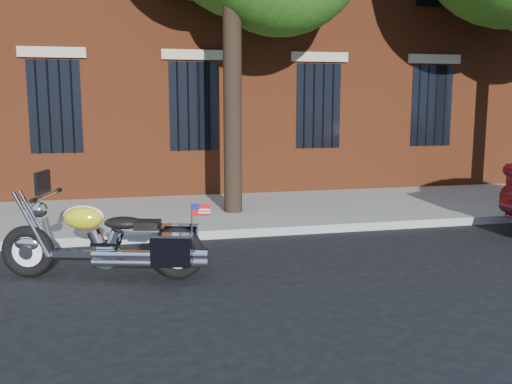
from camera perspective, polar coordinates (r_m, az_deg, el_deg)
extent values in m
plane|color=black|center=(8.54, -1.95, -6.74)|extent=(120.00, 120.00, 0.00)
cube|color=gray|center=(9.83, -3.50, -4.17)|extent=(40.00, 0.16, 0.15)
cube|color=gray|center=(11.65, -5.04, -2.08)|extent=(40.00, 3.60, 0.15)
cube|color=black|center=(13.26, -6.30, 8.51)|extent=(1.10, 0.14, 2.00)
cube|color=#B2A893|center=(13.27, -6.37, 13.48)|extent=(1.40, 0.20, 0.22)
cylinder|color=black|center=(13.18, -6.26, 8.50)|extent=(0.04, 0.04, 2.00)
cylinder|color=black|center=(11.15, -2.37, 9.98)|extent=(0.36, 0.36, 5.00)
torus|color=black|center=(8.17, -21.84, -5.54)|extent=(0.72, 0.34, 0.71)
torus|color=black|center=(7.57, -7.82, -6.08)|extent=(0.72, 0.34, 0.71)
cylinder|color=white|center=(8.17, -21.84, -5.54)|extent=(0.52, 0.20, 0.53)
cylinder|color=white|center=(7.57, -7.82, -6.08)|extent=(0.52, 0.20, 0.53)
ellipsoid|color=white|center=(8.14, -21.88, -4.82)|extent=(0.39, 0.23, 0.20)
ellipsoid|color=yellow|center=(7.54, -7.84, -5.16)|extent=(0.40, 0.24, 0.20)
cube|color=white|center=(7.82, -15.09, -5.99)|extent=(1.55, 0.53, 0.08)
cylinder|color=white|center=(7.81, -14.72, -6.16)|extent=(0.38, 0.27, 0.34)
cylinder|color=white|center=(7.49, -11.27, -6.60)|extent=(1.29, 0.44, 0.09)
ellipsoid|color=yellow|center=(7.78, -16.87, -2.48)|extent=(0.58, 0.43, 0.30)
ellipsoid|color=black|center=(7.64, -13.11, -3.02)|extent=(0.57, 0.43, 0.16)
cube|color=black|center=(7.81, -7.71, -4.73)|extent=(0.53, 0.30, 0.40)
cube|color=black|center=(7.29, -8.47, -5.76)|extent=(0.53, 0.30, 0.40)
cylinder|color=white|center=(7.90, -20.21, -0.30)|extent=(0.26, 0.80, 0.04)
sphere|color=white|center=(7.97, -20.84, -1.64)|extent=(0.26, 0.26, 0.21)
cube|color=black|center=(7.89, -20.56, 0.91)|extent=(0.15, 0.42, 0.29)
cube|color=red|center=(7.07, -5.53, -1.79)|extent=(0.23, 0.08, 0.15)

